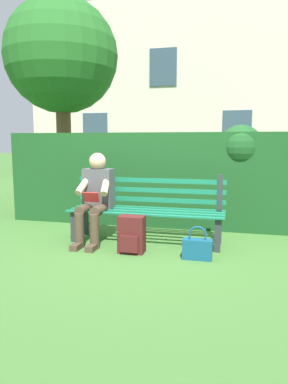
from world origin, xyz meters
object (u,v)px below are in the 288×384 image
(tree, at_px, (58,60))
(backpack, at_px, (132,235))
(handbag, at_px, (197,248))
(person_seated, at_px, (95,196))
(park_bench, at_px, (147,208))

(tree, distance_m, backpack, 4.90)
(backpack, bearing_deg, handbag, 175.63)
(backpack, height_order, handbag, backpack)
(person_seated, xyz_separation_m, tree, (1.89, -2.84, 2.37))
(park_bench, relative_size, handbag, 5.29)
(tree, distance_m, handbag, 5.41)
(park_bench, distance_m, tree, 4.46)
(park_bench, bearing_deg, tree, -46.22)
(park_bench, height_order, tree, tree)
(person_seated, distance_m, handbag, 1.51)
(park_bench, relative_size, backpack, 4.56)
(park_bench, height_order, handbag, park_bench)
(person_seated, bearing_deg, backpack, 149.11)
(person_seated, bearing_deg, handbag, 163.25)
(backpack, bearing_deg, person_seated, -30.89)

